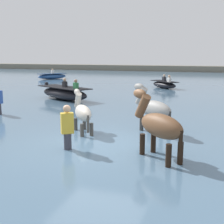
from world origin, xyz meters
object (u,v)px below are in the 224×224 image
Objects in this scene: horse_trailing_grey at (154,110)px; person_onlooker_left at (67,134)px; boat_far_offshore at (52,76)px; horse_flank_bay at (159,127)px; boat_distant_west at (164,84)px; horse_lead_pinto at (83,114)px; boat_far_inshore at (64,93)px.

person_onlooker_left is at bearing -126.27° from horse_trailing_grey.
boat_far_offshore is 1.71× the size of person_onlooker_left.
horse_flank_bay reaches higher than horse_trailing_grey.
boat_far_offshore is 1.17× the size of boat_distant_west.
horse_flank_bay is 15.41m from boat_distant_west.
horse_flank_bay reaches higher than boat_far_offshore.
horse_lead_pinto is 21.49m from boat_far_offshore.
horse_lead_pinto is 0.74× the size of boat_distant_west.
person_onlooker_left is at bearing -59.81° from boat_far_offshore.
boat_distant_west is at bearing 97.19° from horse_trailing_grey.
boat_distant_west is (4.34, 7.35, -0.08)m from boat_far_inshore.
horse_trailing_grey is 22.13m from boat_far_offshore.
boat_far_inshore is 2.32× the size of person_onlooker_left.
horse_trailing_grey is 0.52× the size of boat_far_inshore.
horse_trailing_grey is at bearing 53.73° from person_onlooker_left.
horse_lead_pinto is at bearing 100.94° from person_onlooker_left.
boat_distant_west is (0.53, 13.54, -0.33)m from horse_lead_pinto.
horse_trailing_grey is 0.96× the size of horse_flank_bay.
horse_flank_bay is at bearing -50.39° from boat_far_inshore.
horse_lead_pinto reaches higher than boat_far_inshore.
person_onlooker_left is at bearing -62.43° from boat_far_inshore.
boat_distant_west is at bearing 59.43° from boat_far_inshore.
horse_trailing_grey is (2.15, 0.71, 0.11)m from horse_lead_pinto.
horse_lead_pinto reaches higher than person_onlooker_left.
horse_trailing_grey is 8.11m from boat_far_inshore.
horse_flank_bay is at bearing -76.58° from horse_trailing_grey.
boat_far_inshore is (-3.81, 6.20, -0.25)m from horse_lead_pinto.
boat_distant_west is (11.84, -4.73, -0.00)m from boat_far_offshore.
boat_far_inshore is 1.59× the size of boat_distant_west.
person_onlooker_left is (-2.38, -0.06, -0.34)m from horse_flank_bay.
horse_lead_pinto is at bearing -92.23° from boat_distant_west.
person_onlooker_left is at bearing -79.06° from horse_lead_pinto.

